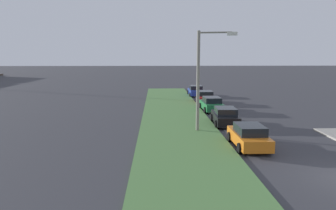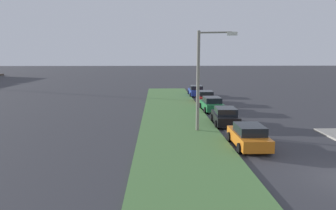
{
  "view_description": "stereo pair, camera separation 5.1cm",
  "coord_description": "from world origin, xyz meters",
  "px_view_note": "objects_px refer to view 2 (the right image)",
  "views": [
    {
      "loc": [
        -13.99,
        9.25,
        5.81
      ],
      "look_at": [
        10.3,
        8.35,
        1.99
      ],
      "focal_mm": 34.64,
      "sensor_mm": 36.0,
      "label": 1
    },
    {
      "loc": [
        -14.0,
        9.2,
        5.81
      ],
      "look_at": [
        10.3,
        8.35,
        1.99
      ],
      "focal_mm": 34.64,
      "sensor_mm": 36.0,
      "label": 2
    }
  ],
  "objects_px": {
    "streetlight": "(203,74)",
    "parked_car_black": "(225,116)",
    "parked_car_green": "(212,104)",
    "parked_car_blue": "(196,91)",
    "parked_car_orange": "(249,136)",
    "parked_car_red": "(206,97)"
  },
  "relations": [
    {
      "from": "parked_car_black",
      "to": "parked_car_blue",
      "type": "relative_size",
      "value": 1.02
    },
    {
      "from": "parked_car_red",
      "to": "streetlight",
      "type": "relative_size",
      "value": 0.58
    },
    {
      "from": "parked_car_green",
      "to": "parked_car_red",
      "type": "xyz_separation_m",
      "value": [
        5.57,
        -0.2,
        0.0
      ]
    },
    {
      "from": "parked_car_red",
      "to": "parked_car_green",
      "type": "bearing_deg",
      "value": -179.78
    },
    {
      "from": "parked_car_blue",
      "to": "parked_car_green",
      "type": "bearing_deg",
      "value": -179.66
    },
    {
      "from": "parked_car_black",
      "to": "parked_car_blue",
      "type": "distance_m",
      "value": 18.9
    },
    {
      "from": "parked_car_red",
      "to": "parked_car_blue",
      "type": "relative_size",
      "value": 1.01
    },
    {
      "from": "parked_car_blue",
      "to": "streetlight",
      "type": "bearing_deg",
      "value": 173.96
    },
    {
      "from": "parked_car_orange",
      "to": "streetlight",
      "type": "height_order",
      "value": "streetlight"
    },
    {
      "from": "parked_car_orange",
      "to": "parked_car_green",
      "type": "relative_size",
      "value": 0.99
    },
    {
      "from": "parked_car_green",
      "to": "parked_car_black",
      "type": "bearing_deg",
      "value": 177.72
    },
    {
      "from": "parked_car_orange",
      "to": "parked_car_blue",
      "type": "distance_m",
      "value": 25.47
    },
    {
      "from": "parked_car_orange",
      "to": "parked_car_red",
      "type": "relative_size",
      "value": 0.98
    },
    {
      "from": "parked_car_red",
      "to": "parked_car_blue",
      "type": "xyz_separation_m",
      "value": [
        6.69,
        0.36,
        0.0
      ]
    },
    {
      "from": "parked_car_green",
      "to": "parked_car_red",
      "type": "height_order",
      "value": "same"
    },
    {
      "from": "parked_car_green",
      "to": "parked_car_orange",
      "type": "bearing_deg",
      "value": 178.21
    },
    {
      "from": "parked_car_red",
      "to": "parked_car_orange",
      "type": "bearing_deg",
      "value": -177.97
    },
    {
      "from": "parked_car_green",
      "to": "parked_car_red",
      "type": "relative_size",
      "value": 1.0
    },
    {
      "from": "parked_car_green",
      "to": "streetlight",
      "type": "height_order",
      "value": "streetlight"
    },
    {
      "from": "parked_car_orange",
      "to": "parked_car_green",
      "type": "height_order",
      "value": "same"
    },
    {
      "from": "streetlight",
      "to": "parked_car_black",
      "type": "bearing_deg",
      "value": -43.22
    },
    {
      "from": "parked_car_orange",
      "to": "streetlight",
      "type": "relative_size",
      "value": 0.57
    }
  ]
}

